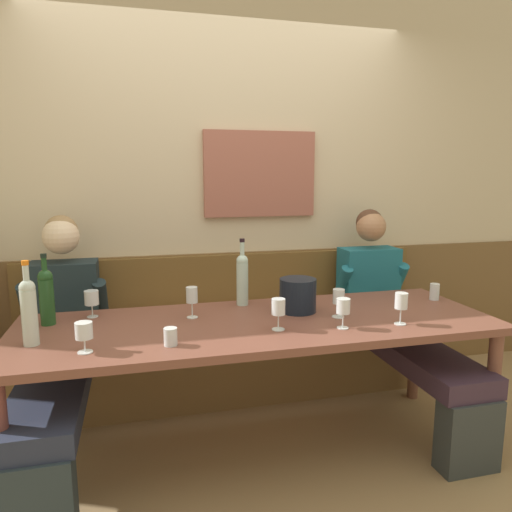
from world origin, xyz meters
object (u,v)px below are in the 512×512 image
at_px(ice_bucket, 298,295).
at_px(wine_bottle_amber_mid, 242,277).
at_px(wine_glass_by_bottle, 278,308).
at_px(wine_bottle_clear_water, 46,295).
at_px(wine_glass_center_rear, 92,298).
at_px(dining_table, 260,334).
at_px(water_tumbler_center, 434,292).
at_px(water_tumbler_left, 171,337).
at_px(wine_glass_mid_right, 401,302).
at_px(wine_glass_right_end, 339,298).
at_px(person_center_left_seat, 58,338).
at_px(wall_bench, 233,355).
at_px(wine_glass_left_end, 192,297).
at_px(person_center_right_seat, 395,314).
at_px(wine_glass_center_front, 343,308).
at_px(wine_bottle_green_tall, 29,309).
at_px(wine_glass_mid_left, 84,332).

relative_size(ice_bucket, wine_bottle_amber_mid, 0.52).
relative_size(ice_bucket, wine_glass_by_bottle, 1.30).
height_order(wine_bottle_clear_water, wine_glass_center_rear, wine_bottle_clear_water).
bearing_deg(wine_bottle_amber_mid, wine_bottle_clear_water, -173.44).
distance_m(dining_table, water_tumbler_center, 1.15).
relative_size(wine_glass_by_bottle, water_tumbler_left, 1.95).
height_order(dining_table, ice_bucket, ice_bucket).
height_order(dining_table, wine_glass_mid_right, wine_glass_mid_right).
bearing_deg(wine_glass_right_end, wine_bottle_amber_mid, 140.16).
xyz_separation_m(person_center_left_seat, wine_glass_right_end, (1.46, -0.37, 0.22)).
height_order(person_center_left_seat, wine_glass_mid_right, person_center_left_seat).
height_order(person_center_left_seat, wine_bottle_amber_mid, person_center_left_seat).
distance_m(ice_bucket, wine_glass_mid_right, 0.55).
xyz_separation_m(wine_bottle_amber_mid, wine_bottle_clear_water, (-1.04, -0.12, -0.01)).
relative_size(wall_bench, water_tumbler_left, 34.54).
bearing_deg(wine_bottle_amber_mid, wine_glass_left_end, -149.73).
relative_size(wine_glass_mid_right, wine_glass_left_end, 0.98).
bearing_deg(person_center_right_seat, wine_glass_right_end, -147.03).
relative_size(wine_glass_right_end, wine_glass_by_bottle, 0.98).
height_order(person_center_right_seat, wine_bottle_amber_mid, person_center_right_seat).
xyz_separation_m(wall_bench, dining_table, (0.00, -0.70, 0.38)).
xyz_separation_m(ice_bucket, wine_bottle_clear_water, (-1.30, 0.09, 0.06)).
bearing_deg(water_tumbler_center, wine_glass_by_bottle, -164.14).
height_order(wall_bench, person_center_right_seat, person_center_right_seat).
distance_m(wall_bench, wine_glass_left_end, 0.86).
bearing_deg(dining_table, wine_glass_center_front, -30.58).
height_order(wine_bottle_green_tall, wine_glass_by_bottle, wine_bottle_green_tall).
xyz_separation_m(dining_table, wine_glass_mid_right, (0.68, -0.23, 0.19)).
bearing_deg(wine_glass_mid_left, wine_glass_right_end, 9.27).
relative_size(wall_bench, wine_glass_mid_left, 20.62).
relative_size(wall_bench, wine_bottle_amber_mid, 7.10).
height_order(person_center_left_seat, wine_glass_left_end, person_center_left_seat).
xyz_separation_m(wine_glass_mid_right, water_tumbler_left, (-1.15, -0.02, -0.08)).
bearing_deg(wine_glass_center_front, wine_bottle_amber_mid, 125.29).
bearing_deg(wine_glass_left_end, wine_glass_right_end, -13.67).
relative_size(wine_bottle_amber_mid, wine_glass_left_end, 2.34).
bearing_deg(wine_bottle_amber_mid, wine_glass_by_bottle, -81.86).
xyz_separation_m(dining_table, person_center_right_seat, (0.98, 0.32, -0.06)).
xyz_separation_m(wine_glass_center_front, wine_glass_center_rear, (-1.22, 0.51, -0.00)).
distance_m(wine_glass_mid_right, wine_glass_right_end, 0.32).
height_order(wine_bottle_green_tall, wine_glass_right_end, wine_bottle_green_tall).
height_order(wine_bottle_green_tall, wine_glass_center_front, wine_bottle_green_tall).
bearing_deg(wine_bottle_amber_mid, wine_glass_center_front, -54.71).
distance_m(person_center_left_seat, water_tumbler_center, 2.19).
bearing_deg(wine_glass_center_front, water_tumbler_center, 25.40).
bearing_deg(wine_glass_left_end, wine_glass_center_rear, 164.35).
bearing_deg(water_tumbler_center, wine_glass_mid_left, -168.73).
relative_size(person_center_left_seat, wine_glass_by_bottle, 8.27).
bearing_deg(water_tumbler_center, ice_bucket, -177.94).
distance_m(wall_bench, wine_glass_mid_right, 1.29).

